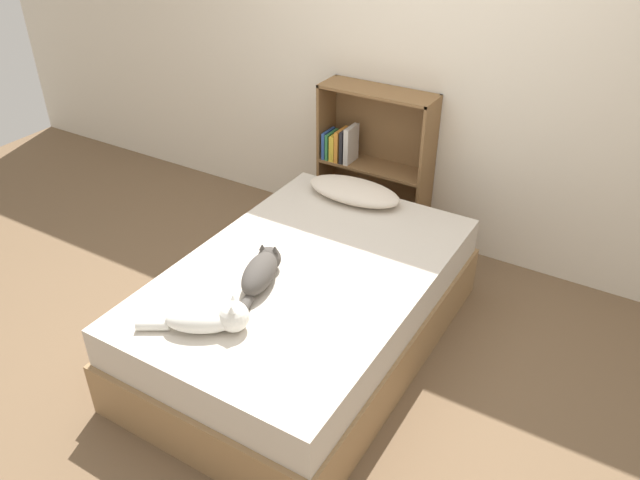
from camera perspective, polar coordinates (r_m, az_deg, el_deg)
name	(u,v)px	position (r m, az deg, el deg)	size (l,w,h in m)	color
ground_plane	(307,343)	(3.68, -1.22, -9.44)	(8.00, 8.00, 0.00)	brown
wall_back	(425,66)	(4.21, 9.56, 15.42)	(8.00, 0.06, 2.50)	silver
bed	(306,308)	(3.51, -1.27, -6.24)	(1.30, 2.00, 0.53)	#99754C
pillow	(354,191)	(3.98, 3.12, 4.49)	(0.63, 0.30, 0.11)	beige
cat_light	(210,318)	(2.96, -10.02, -7.08)	(0.48, 0.34, 0.17)	white
cat_dark	(261,271)	(3.22, -5.41, -2.86)	(0.24, 0.51, 0.15)	#47423D
bookshelf	(373,161)	(4.45, 4.88, 7.21)	(0.80, 0.26, 1.10)	brown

